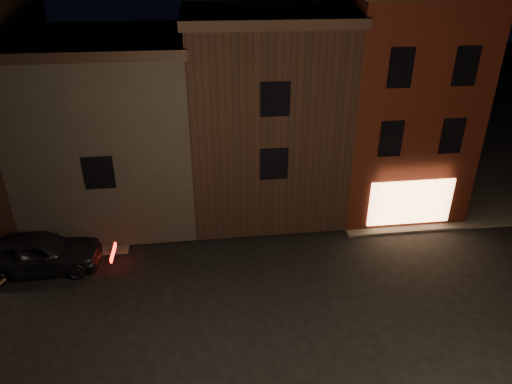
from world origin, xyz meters
TOP-DOWN VIEW (x-y plane):
  - ground at (0.00, 0.00)m, footprint 120.00×120.00m
  - sidewalk_far_right at (20.00, 20.00)m, footprint 30.00×30.00m
  - corner_building at (8.00, 9.47)m, footprint 6.50×8.50m
  - row_building_a at (1.50, 10.50)m, footprint 7.30×10.30m
  - row_building_b at (-5.75, 10.50)m, footprint 7.80×10.30m
  - parked_car_a at (-8.41, 4.25)m, footprint 5.07×2.20m

SIDE VIEW (x-z plane):
  - ground at x=0.00m, z-range 0.00..0.00m
  - sidewalk_far_right at x=20.00m, z-range 0.00..0.12m
  - parked_car_a at x=-8.41m, z-range 0.00..1.70m
  - row_building_b at x=-5.75m, z-range 0.13..8.53m
  - row_building_a at x=1.50m, z-range 0.13..9.53m
  - corner_building at x=8.00m, z-range 0.15..10.65m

